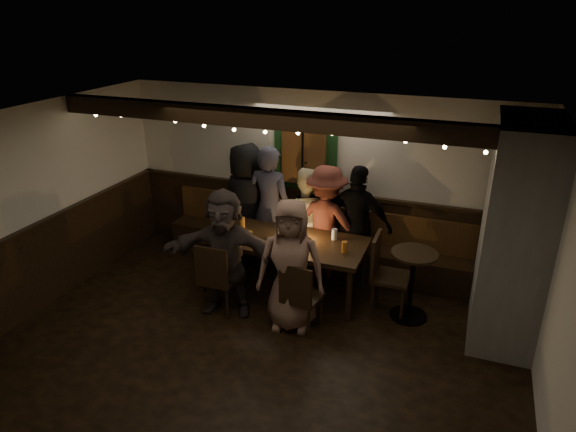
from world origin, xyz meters
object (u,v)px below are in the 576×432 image
at_px(person_a, 247,203).
at_px(person_b, 269,208).
at_px(person_g, 291,265).
at_px(person_c, 305,219).
at_px(person_f, 225,253).
at_px(chair_end, 384,269).
at_px(person_e, 358,224).
at_px(chair_near_left, 216,275).
at_px(dining_table, 283,243).
at_px(person_d, 326,222).
at_px(chair_near_right, 299,294).
at_px(high_top, 412,277).

xyz_separation_m(person_a, person_b, (0.41, -0.09, 0.02)).
bearing_deg(person_g, person_c, 91.73).
height_order(person_a, person_f, person_a).
xyz_separation_m(chair_end, person_f, (-1.86, -0.75, 0.25)).
bearing_deg(person_e, chair_end, 135.54).
height_order(chair_end, person_b, person_b).
height_order(chair_near_left, person_b, person_b).
distance_m(dining_table, person_e, 1.12).
height_order(chair_near_left, person_a, person_a).
bearing_deg(person_g, person_a, 119.46).
distance_m(dining_table, person_f, 0.87).
relative_size(person_a, person_d, 1.11).
xyz_separation_m(chair_near_left, person_g, (0.98, 0.08, 0.28)).
height_order(person_a, person_e, person_a).
distance_m(dining_table, person_g, 0.83).
xyz_separation_m(person_d, person_e, (0.45, 0.05, 0.02)).
bearing_deg(chair_near_right, person_f, 173.79).
bearing_deg(person_f, person_g, -10.42).
relative_size(person_b, person_c, 1.20).
height_order(high_top, person_g, person_g).
bearing_deg(person_a, person_d, -169.36).
relative_size(high_top, person_a, 0.50).
height_order(dining_table, person_b, person_b).
bearing_deg(person_b, chair_near_right, 126.18).
height_order(chair_near_left, person_f, person_f).
height_order(person_a, person_g, person_a).
bearing_deg(chair_end, high_top, -10.26).
xyz_separation_m(high_top, person_b, (-2.19, 0.67, 0.36)).
xyz_separation_m(person_d, person_f, (-0.90, -1.38, 0.00)).
distance_m(person_f, person_g, 0.88).
relative_size(dining_table, person_b, 1.19).
xyz_separation_m(chair_near_left, person_b, (0.13, 1.45, 0.39)).
bearing_deg(person_g, dining_table, 106.94).
distance_m(person_c, person_d, 0.37).
relative_size(person_d, person_f, 1.00).
height_order(person_a, person_d, person_a).
height_order(chair_near_left, chair_near_right, chair_near_left).
xyz_separation_m(person_e, person_g, (-0.46, -1.45, -0.02)).
height_order(high_top, person_e, person_e).
distance_m(high_top, person_a, 2.73).
distance_m(chair_near_left, person_a, 1.61).
distance_m(chair_near_left, person_e, 2.12).
xyz_separation_m(chair_near_right, person_g, (-0.14, 0.09, 0.31)).
distance_m(person_c, person_f, 1.58).
xyz_separation_m(person_c, person_e, (0.80, -0.06, 0.06)).
bearing_deg(chair_end, dining_table, -178.37).
distance_m(chair_near_right, person_a, 2.12).
bearing_deg(dining_table, person_a, 139.63).
distance_m(person_b, person_e, 1.31).
distance_m(person_b, person_c, 0.54).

